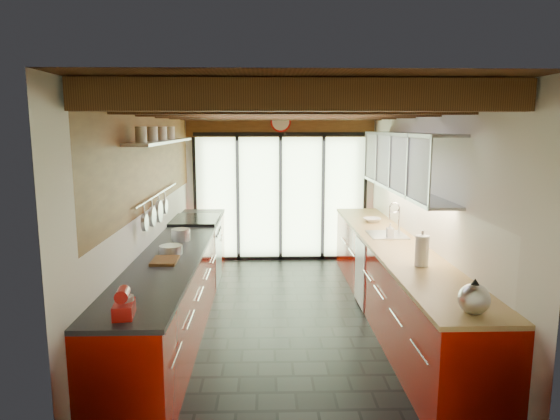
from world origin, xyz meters
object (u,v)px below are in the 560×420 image
object	(u,v)px
paper_towel	(422,251)
bowl	(372,220)
kettle	(474,297)
soap_bottle	(390,231)
stand_mixer	(124,305)

from	to	relation	value
paper_towel	bowl	xyz separation A→B (m)	(0.00, 2.30, -0.12)
paper_towel	bowl	distance (m)	2.30
kettle	soap_bottle	bearing A→B (deg)	90.00
paper_towel	bowl	world-z (taller)	paper_towel
kettle	soap_bottle	world-z (taller)	kettle
kettle	paper_towel	bearing A→B (deg)	90.00
paper_towel	soap_bottle	xyz separation A→B (m)	(0.00, 1.25, -0.06)
bowl	paper_towel	bearing A→B (deg)	-90.00
stand_mixer	soap_bottle	size ratio (longest dim) A/B	1.36
soap_bottle	bowl	distance (m)	1.05
stand_mixer	kettle	bearing A→B (deg)	-0.13
kettle	soap_bottle	size ratio (longest dim) A/B	1.61
stand_mixer	kettle	distance (m)	2.54
bowl	kettle	bearing A→B (deg)	-90.00
stand_mixer	bowl	world-z (taller)	stand_mixer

